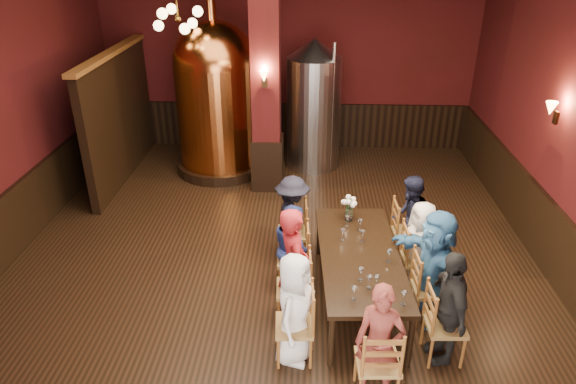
{
  "coord_description": "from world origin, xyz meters",
  "views": [
    {
      "loc": [
        0.49,
        -6.17,
        4.39
      ],
      "look_at": [
        0.21,
        0.2,
        1.18
      ],
      "focal_mm": 32.0,
      "sensor_mm": 36.0,
      "label": 1
    }
  ],
  "objects_px": {
    "dining_table": "(360,258)",
    "rose_vase": "(349,205)",
    "person_2": "(293,247)",
    "steel_vessel": "(314,105)",
    "person_1": "(294,266)",
    "copper_kettle": "(217,97)",
    "person_0": "(294,309)"
  },
  "relations": [
    {
      "from": "person_2",
      "to": "rose_vase",
      "type": "xyz_separation_m",
      "value": [
        0.77,
        0.57,
        0.36
      ]
    },
    {
      "from": "dining_table",
      "to": "steel_vessel",
      "type": "distance_m",
      "value": 4.58
    },
    {
      "from": "person_2",
      "to": "steel_vessel",
      "type": "xyz_separation_m",
      "value": [
        0.26,
        4.21,
        0.68
      ]
    },
    {
      "from": "dining_table",
      "to": "person_0",
      "type": "height_order",
      "value": "person_0"
    },
    {
      "from": "person_1",
      "to": "copper_kettle",
      "type": "relative_size",
      "value": 0.37
    },
    {
      "from": "person_1",
      "to": "rose_vase",
      "type": "bearing_deg",
      "value": -46.99
    },
    {
      "from": "person_0",
      "to": "person_2",
      "type": "relative_size",
      "value": 1.08
    },
    {
      "from": "person_0",
      "to": "steel_vessel",
      "type": "height_order",
      "value": "steel_vessel"
    },
    {
      "from": "dining_table",
      "to": "copper_kettle",
      "type": "xyz_separation_m",
      "value": [
        -2.5,
        4.21,
        0.86
      ]
    },
    {
      "from": "steel_vessel",
      "to": "dining_table",
      "type": "bearing_deg",
      "value": -82.35
    },
    {
      "from": "dining_table",
      "to": "person_1",
      "type": "bearing_deg",
      "value": -158.78
    },
    {
      "from": "copper_kettle",
      "to": "rose_vase",
      "type": "relative_size",
      "value": 11.19
    },
    {
      "from": "dining_table",
      "to": "person_1",
      "type": "distance_m",
      "value": 0.92
    },
    {
      "from": "person_2",
      "to": "steel_vessel",
      "type": "height_order",
      "value": "steel_vessel"
    },
    {
      "from": "dining_table",
      "to": "rose_vase",
      "type": "distance_m",
      "value": 0.92
    },
    {
      "from": "person_0",
      "to": "person_1",
      "type": "height_order",
      "value": "person_1"
    },
    {
      "from": "copper_kettle",
      "to": "person_0",
      "type": "bearing_deg",
      "value": -72.1
    },
    {
      "from": "person_2",
      "to": "copper_kettle",
      "type": "xyz_separation_m",
      "value": [
        -1.63,
        3.92,
        0.91
      ]
    },
    {
      "from": "person_1",
      "to": "rose_vase",
      "type": "distance_m",
      "value": 1.45
    },
    {
      "from": "dining_table",
      "to": "person_0",
      "type": "distance_m",
      "value": 1.31
    },
    {
      "from": "person_2",
      "to": "person_1",
      "type": "bearing_deg",
      "value": 163.04
    },
    {
      "from": "dining_table",
      "to": "person_1",
      "type": "xyz_separation_m",
      "value": [
        -0.83,
        -0.37,
        0.1
      ]
    },
    {
      "from": "dining_table",
      "to": "copper_kettle",
      "type": "distance_m",
      "value": 4.97
    },
    {
      "from": "person_0",
      "to": "copper_kettle",
      "type": "height_order",
      "value": "copper_kettle"
    },
    {
      "from": "dining_table",
      "to": "rose_vase",
      "type": "bearing_deg",
      "value": 93.3
    },
    {
      "from": "dining_table",
      "to": "person_0",
      "type": "xyz_separation_m",
      "value": [
        -0.8,
        -1.04,
        0.0
      ]
    },
    {
      "from": "dining_table",
      "to": "rose_vase",
      "type": "height_order",
      "value": "rose_vase"
    },
    {
      "from": "person_1",
      "to": "steel_vessel",
      "type": "distance_m",
      "value": 4.9
    },
    {
      "from": "copper_kettle",
      "to": "dining_table",
      "type": "bearing_deg",
      "value": -59.34
    },
    {
      "from": "dining_table",
      "to": "person_2",
      "type": "relative_size",
      "value": 1.93
    },
    {
      "from": "rose_vase",
      "to": "steel_vessel",
      "type": "bearing_deg",
      "value": 98.0
    },
    {
      "from": "person_2",
      "to": "copper_kettle",
      "type": "height_order",
      "value": "copper_kettle"
    }
  ]
}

